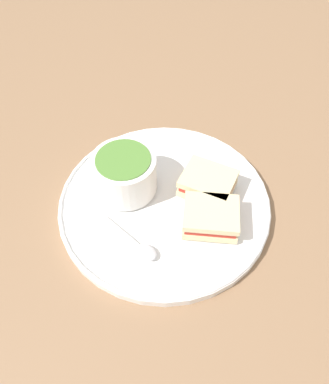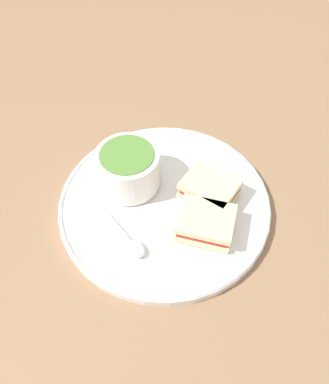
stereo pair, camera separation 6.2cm
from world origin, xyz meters
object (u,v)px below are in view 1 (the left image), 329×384
sandwich_half_far (208,183)px  soup_bowl (125,173)px  sandwich_half_near (211,217)px  spoon (143,249)px

sandwich_half_far → soup_bowl: bearing=-171.7°
sandwich_half_near → sandwich_half_far: same height
spoon → sandwich_half_far: 0.16m
soup_bowl → sandwich_half_near: (0.15, -0.05, -0.02)m
soup_bowl → spoon: (0.06, -0.12, -0.03)m
soup_bowl → sandwich_half_near: size_ratio=1.16×
soup_bowl → spoon: soup_bowl is taller
spoon → sandwich_half_near: (0.10, 0.07, 0.01)m
sandwich_half_near → spoon: bearing=-144.4°
soup_bowl → sandwich_half_far: soup_bowl is taller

